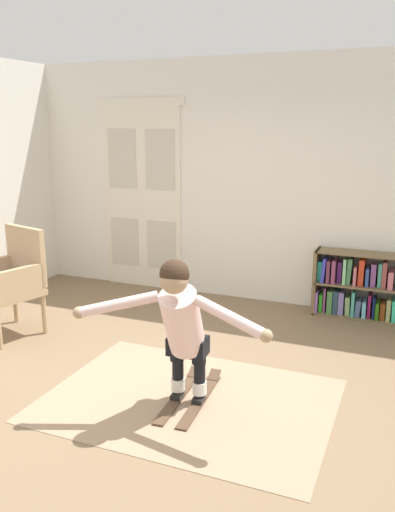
{
  "coord_description": "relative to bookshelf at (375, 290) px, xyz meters",
  "views": [
    {
      "loc": [
        1.79,
        -3.57,
        2.12
      ],
      "look_at": [
        0.13,
        0.42,
        1.05
      ],
      "focal_mm": 37.32,
      "sensor_mm": 36.0,
      "label": 1
    }
  ],
  "objects": [
    {
      "name": "wicker_chair",
      "position": [
        -3.42,
        -1.87,
        0.24
      ],
      "size": [
        0.74,
        0.74,
        1.1
      ],
      "color": "tan",
      "rests_on": "ground"
    },
    {
      "name": "double_door",
      "position": [
        -2.98,
        0.15,
        0.89
      ],
      "size": [
        1.22,
        0.05,
        2.45
      ],
      "color": "silver",
      "rests_on": "ground"
    },
    {
      "name": "ground_plane",
      "position": [
        -1.45,
        -2.39,
        -0.34
      ],
      "size": [
        7.2,
        7.2,
        0.0
      ],
      "primitive_type": "plane",
      "color": "#7D6348"
    },
    {
      "name": "bookshelf",
      "position": [
        0.0,
        0.0,
        0.0
      ],
      "size": [
        1.4,
        0.3,
        0.75
      ],
      "color": "brown",
      "rests_on": "ground"
    },
    {
      "name": "skis_pair",
      "position": [
        -1.18,
        -2.44,
        -0.32
      ],
      "size": [
        0.33,
        0.9,
        0.07
      ],
      "color": "brown",
      "rests_on": "rug"
    },
    {
      "name": "rug",
      "position": [
        -1.18,
        -2.47,
        -0.34
      ],
      "size": [
        2.22,
        1.63,
        0.01
      ],
      "primitive_type": "cube",
      "color": "#A18266",
      "rests_on": "ground"
    },
    {
      "name": "person_skier",
      "position": [
        -1.17,
        -2.62,
        0.39
      ],
      "size": [
        1.46,
        0.65,
        1.14
      ],
      "color": "white",
      "rests_on": "skis_pair"
    },
    {
      "name": "back_wall",
      "position": [
        -1.45,
        0.21,
        1.11
      ],
      "size": [
        6.0,
        0.1,
        2.9
      ],
      "primitive_type": "cube",
      "color": "silver",
      "rests_on": "ground"
    }
  ]
}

